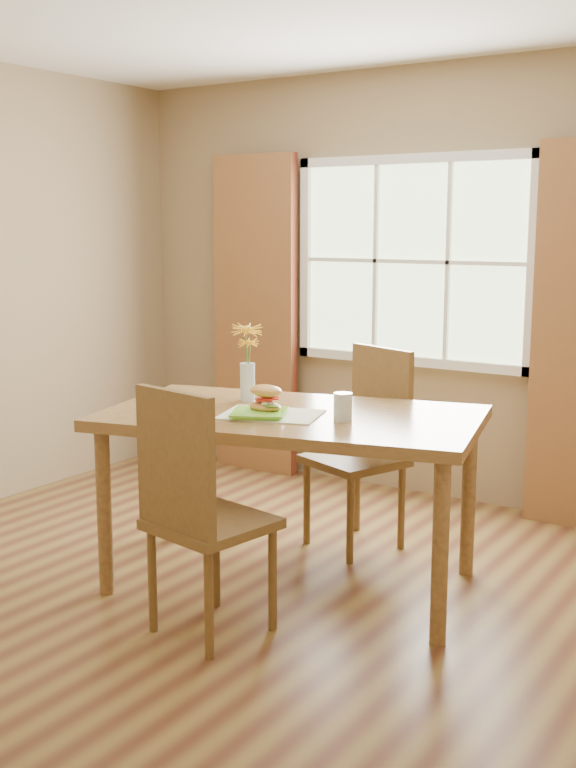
# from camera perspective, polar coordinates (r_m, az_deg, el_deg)

# --- Properties ---
(room) EXTENTS (4.24, 3.84, 2.74)m
(room) POSITION_cam_1_polar(r_m,az_deg,el_deg) (4.16, -3.39, 4.83)
(room) COLOR brown
(room) RESTS_ON ground
(window) EXTENTS (1.62, 0.06, 1.32)m
(window) POSITION_cam_1_polar(r_m,az_deg,el_deg) (5.76, 7.88, 7.71)
(window) COLOR #B8D19E
(window) RESTS_ON room
(curtain_left) EXTENTS (0.65, 0.08, 2.20)m
(curtain_left) POSITION_cam_1_polar(r_m,az_deg,el_deg) (6.29, -2.10, 4.34)
(curtain_left) COLOR #612517
(curtain_left) RESTS_ON room
(dining_table) EXTENTS (1.94, 1.38, 0.85)m
(dining_table) POSITION_cam_1_polar(r_m,az_deg,el_deg) (4.26, 0.23, -2.97)
(dining_table) COLOR olive
(dining_table) RESTS_ON room
(chair_near) EXTENTS (0.52, 0.52, 1.08)m
(chair_near) POSITION_cam_1_polar(r_m,az_deg,el_deg) (3.77, -5.97, -7.56)
(chair_near) COLOR brown
(chair_near) RESTS_ON room
(chair_far) EXTENTS (0.58, 0.58, 1.08)m
(chair_far) POSITION_cam_1_polar(r_m,az_deg,el_deg) (4.88, 5.09, -3.43)
(chair_far) COLOR brown
(chair_far) RESTS_ON room
(placemat) EXTENTS (0.53, 0.45, 0.01)m
(placemat) POSITION_cam_1_polar(r_m,az_deg,el_deg) (4.19, -1.08, -1.95)
(placemat) COLOR beige
(placemat) RESTS_ON dining_table
(plate) EXTENTS (0.33, 0.33, 0.01)m
(plate) POSITION_cam_1_polar(r_m,az_deg,el_deg) (4.15, -1.83, -1.93)
(plate) COLOR #6FCB32
(plate) RESTS_ON placemat
(croissant_sandwich) EXTENTS (0.18, 0.12, 0.13)m
(croissant_sandwich) POSITION_cam_1_polar(r_m,az_deg,el_deg) (4.17, -1.43, -0.92)
(croissant_sandwich) COLOR #EE9F51
(croissant_sandwich) RESTS_ON plate
(water_glass) EXTENTS (0.09, 0.09, 0.13)m
(water_glass) POSITION_cam_1_polar(r_m,az_deg,el_deg) (4.06, 3.51, -1.51)
(water_glass) COLOR silver
(water_glass) RESTS_ON dining_table
(flower_vase) EXTENTS (0.16, 0.16, 0.39)m
(flower_vase) POSITION_cam_1_polar(r_m,az_deg,el_deg) (4.50, -2.59, 1.86)
(flower_vase) COLOR silver
(flower_vase) RESTS_ON dining_table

